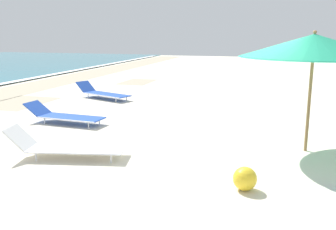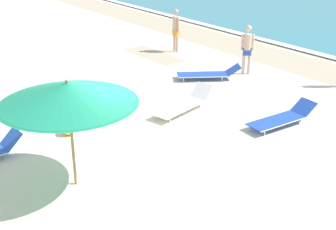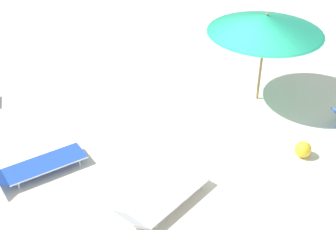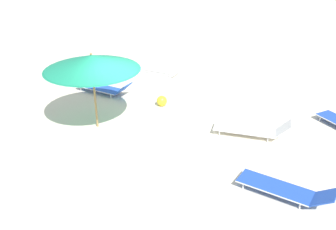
{
  "view_description": "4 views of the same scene",
  "coord_description": "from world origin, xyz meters",
  "px_view_note": "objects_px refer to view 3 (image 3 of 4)",
  "views": [
    {
      "loc": [
        -7.35,
        -0.9,
        2.3
      ],
      "look_at": [
        -0.44,
        1.13,
        0.71
      ],
      "focal_mm": 40.0,
      "sensor_mm": 36.0,
      "label": 1
    },
    {
      "loc": [
        8.26,
        -5.19,
        5.28
      ],
      "look_at": [
        -0.02,
        1.18,
        0.79
      ],
      "focal_mm": 50.0,
      "sensor_mm": 36.0,
      "label": 2
    },
    {
      "loc": [
        -6.61,
        6.65,
        6.36
      ],
      "look_at": [
        0.25,
        1.42,
        0.66
      ],
      "focal_mm": 50.0,
      "sensor_mm": 36.0,
      "label": 3
    },
    {
      "loc": [
        8.21,
        5.31,
        5.42
      ],
      "look_at": [
        0.12,
        0.88,
        0.89
      ],
      "focal_mm": 40.0,
      "sensor_mm": 36.0,
      "label": 4
    }
  ],
  "objects_px": {
    "beach_umbrella": "(266,24)",
    "sun_lounger_near_water_right": "(34,166)",
    "sun_lounger_beside_umbrella": "(162,200)",
    "beach_ball": "(303,149)"
  },
  "relations": [
    {
      "from": "beach_umbrella",
      "to": "sun_lounger_near_water_right",
      "type": "xyz_separation_m",
      "value": [
        0.68,
        5.86,
        -1.85
      ]
    },
    {
      "from": "sun_lounger_beside_umbrella",
      "to": "beach_ball",
      "type": "height_order",
      "value": "sun_lounger_beside_umbrella"
    },
    {
      "from": "sun_lounger_near_water_right",
      "to": "beach_ball",
      "type": "bearing_deg",
      "value": -117.15
    },
    {
      "from": "beach_umbrella",
      "to": "sun_lounger_beside_umbrella",
      "type": "xyz_separation_m",
      "value": [
        -1.71,
        4.37,
        -1.84
      ]
    },
    {
      "from": "beach_umbrella",
      "to": "sun_lounger_beside_umbrella",
      "type": "distance_m",
      "value": 5.04
    },
    {
      "from": "beach_ball",
      "to": "sun_lounger_near_water_right",
      "type": "bearing_deg",
      "value": 58.71
    },
    {
      "from": "sun_lounger_beside_umbrella",
      "to": "sun_lounger_near_water_right",
      "type": "xyz_separation_m",
      "value": [
        2.39,
        1.5,
        -0.01
      ]
    },
    {
      "from": "sun_lounger_near_water_right",
      "to": "beach_ball",
      "type": "height_order",
      "value": "sun_lounger_near_water_right"
    },
    {
      "from": "beach_umbrella",
      "to": "sun_lounger_beside_umbrella",
      "type": "height_order",
      "value": "beach_umbrella"
    },
    {
      "from": "sun_lounger_near_water_right",
      "to": "beach_ball",
      "type": "distance_m",
      "value": 5.7
    }
  ]
}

